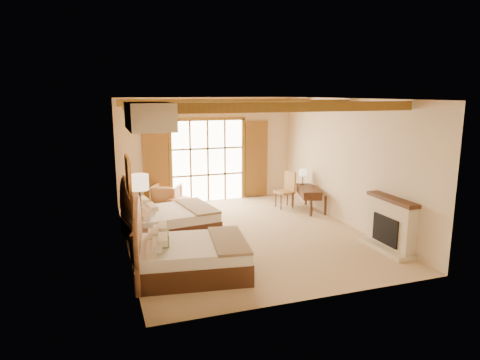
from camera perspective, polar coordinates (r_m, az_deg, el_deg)
name	(u,v)px	position (r m, az deg, el deg)	size (l,w,h in m)	color
floor	(245,234)	(10.37, 0.64, -7.18)	(7.00, 7.00, 0.00)	tan
wall_back	(207,150)	(13.29, -4.39, 4.03)	(5.50, 5.50, 0.00)	beige
wall_left	(123,176)	(9.43, -15.29, 0.57)	(7.00, 7.00, 0.00)	beige
wall_right	(347,162)	(11.18, 14.07, 2.30)	(7.00, 7.00, 0.00)	beige
ceiling	(245,99)	(9.82, 0.68, 10.79)	(7.00, 7.00, 0.00)	#BB7E33
ceiling_beams	(245,104)	(9.83, 0.68, 10.09)	(5.39, 4.60, 0.18)	olive
french_doors	(208,161)	(13.28, -4.31, 2.50)	(3.95, 0.08, 2.60)	white
fireplace	(390,227)	(9.76, 19.37, -5.92)	(0.46, 1.40, 1.16)	beige
painting	(128,175)	(8.67, -14.71, 0.67)	(0.06, 0.95, 0.75)	#D09349
canopy_valance	(149,116)	(7.32, -12.04, 8.33)	(0.70, 1.40, 0.45)	#F5E2C7
bed_near	(184,255)	(8.06, -7.47, -9.83)	(2.24, 1.81, 1.34)	#432115
bed_far	(164,219)	(10.27, -10.12, -5.17)	(2.25, 1.81, 1.34)	#432115
nightstand	(144,246)	(9.00, -12.68, -8.52)	(0.47, 0.47, 0.57)	#432115
floor_lamp	(139,188)	(8.69, -13.26, -0.99)	(0.37, 0.37, 1.75)	#322816
armchair	(166,196)	(12.70, -9.80, -2.18)	(0.76, 0.78, 0.71)	#AA7547
ottoman	(181,206)	(12.15, -7.86, -3.45)	(0.57, 0.57, 0.42)	#AD6F48
desk	(308,198)	(12.45, 9.12, -2.41)	(0.87, 1.34, 0.67)	#432115
desk_chair	(285,197)	(12.67, 6.03, -2.21)	(0.57, 0.57, 1.06)	#A67F3F
desk_lamp	(303,173)	(12.74, 8.38, 0.91)	(0.22, 0.22, 0.45)	#322816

